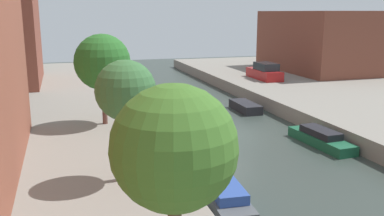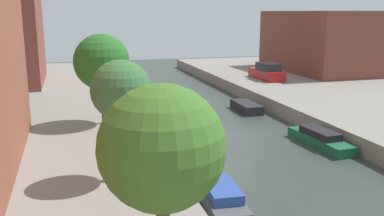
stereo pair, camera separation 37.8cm
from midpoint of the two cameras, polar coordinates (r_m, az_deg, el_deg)
name	(u,v)px [view 2 (the right image)]	position (r m, az deg, el deg)	size (l,w,h in m)	color
ground_plane	(230,136)	(25.02, 5.52, -3.79)	(84.00, 84.00, 0.00)	#333D38
low_block_right	(330,41)	(47.84, 18.29, 8.56)	(10.00, 13.34, 6.22)	brown
street_tree_0	(162,149)	(8.89, -2.88, -5.51)	(2.72, 2.72, 4.72)	brown
street_tree_1	(121,91)	(15.39, -8.82, 2.23)	(2.21, 2.21, 4.48)	brown
street_tree_2	(102,62)	(23.70, -11.60, 6.06)	(3.06, 3.06, 4.99)	brown
parked_car	(267,72)	(40.16, 10.31, 4.76)	(1.76, 4.60, 1.54)	maroon
moored_boat_left_1	(220,197)	(16.20, 4.46, -11.84)	(1.61, 4.04, 0.90)	#4C5156
moored_boat_left_2	(179,146)	(21.97, -1.26, -5.11)	(1.61, 3.87, 0.87)	beige
moored_boat_left_3	(151,111)	(29.68, -5.18, -0.37)	(1.57, 4.32, 0.88)	beige
moored_boat_left_4	(140,92)	(36.57, -6.72, 2.17)	(1.73, 4.03, 1.02)	#232328
moored_boat_left_5	(121,80)	(43.64, -9.24, 3.72)	(1.44, 4.40, 0.84)	#232328
moored_boat_right_2	(320,139)	(24.15, 17.30, -4.01)	(1.47, 4.63, 0.90)	#195638
moored_boat_right_3	(246,107)	(31.32, 7.64, 0.14)	(1.31, 3.31, 0.63)	#232328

